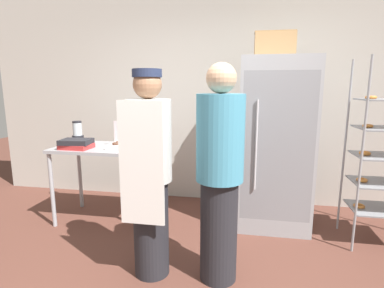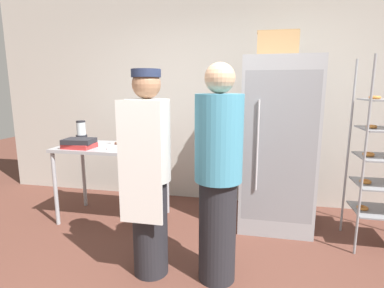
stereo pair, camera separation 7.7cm
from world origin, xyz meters
name	(u,v)px [view 1 (the left image)]	position (x,y,z in m)	size (l,w,h in m)	color
back_wall	(216,89)	(0.00, 2.17, 1.53)	(6.40, 0.12, 3.05)	#B7B2A8
refrigerator	(274,144)	(0.73, 1.49, 0.92)	(0.77, 0.79, 1.85)	#9EA0A5
prep_counter	(110,155)	(-1.11, 1.24, 0.78)	(1.21, 0.65, 0.88)	#9EA0A5
donut_box	(123,144)	(-0.92, 1.17, 0.92)	(0.30, 0.25, 0.29)	silver
blender_pitcher	(78,133)	(-1.62, 1.45, 0.99)	(0.14, 0.14, 0.26)	black
binder_stack	(76,144)	(-1.41, 1.07, 0.93)	(0.34, 0.26, 0.10)	#B72D2D
cardboard_storage_box	(274,45)	(0.69, 1.58, 1.99)	(0.43, 0.26, 0.28)	#A87F51
person_baker	(149,173)	(-0.33, 0.31, 0.87)	(0.35, 0.37, 1.67)	#232328
person_customer	(220,175)	(0.22, 0.34, 0.88)	(0.36, 0.36, 1.72)	#232328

